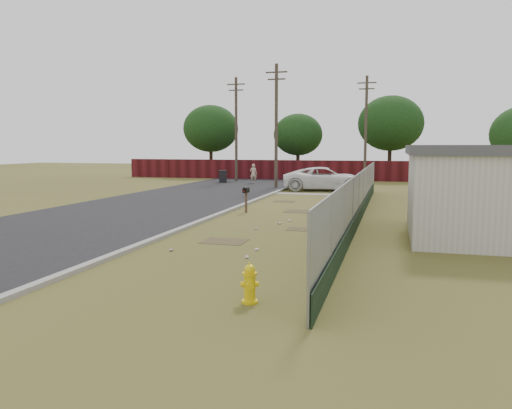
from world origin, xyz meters
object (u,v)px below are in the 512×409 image
(pickup_truck, at_px, (325,179))
(trash_bin, at_px, (223,176))
(fire_hydrant, at_px, (250,284))
(mailbox, at_px, (246,192))
(pedestrian, at_px, (253,174))

(pickup_truck, height_order, trash_bin, pickup_truck)
(fire_hydrant, bearing_deg, mailbox, 106.89)
(pedestrian, bearing_deg, trash_bin, -13.82)
(pickup_truck, relative_size, trash_bin, 5.63)
(trash_bin, bearing_deg, pedestrian, -3.38)
(fire_hydrant, distance_m, pedestrian, 31.82)
(mailbox, bearing_deg, pickup_truck, 81.18)
(mailbox, height_order, trash_bin, mailbox)
(mailbox, bearing_deg, pedestrian, 104.68)
(fire_hydrant, relative_size, trash_bin, 0.78)
(pickup_truck, xyz_separation_m, pedestrian, (-6.63, 5.10, -0.00))
(fire_hydrant, relative_size, pedestrian, 0.50)
(fire_hydrant, distance_m, pickup_truck, 25.62)
(mailbox, height_order, pickup_truck, pickup_truck)
(pedestrian, distance_m, trash_bin, 2.75)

